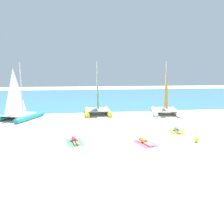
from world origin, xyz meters
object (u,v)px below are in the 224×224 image
at_px(sailboat_teal, 19,111).
at_px(towel_right, 177,132).
at_px(towel_left, 75,142).
at_px(towel_middle, 145,143).
at_px(sunbather_right, 177,130).
at_px(sailboat_white, 165,106).
at_px(beach_ball, 196,140).
at_px(sailboat_yellow, 98,106).
at_px(sunbather_middle, 144,141).
at_px(sunbather_left, 74,140).

bearing_deg(sailboat_teal, towel_right, -3.25).
height_order(towel_left, towel_right, same).
xyz_separation_m(towel_middle, sunbather_right, (3.47, 2.57, 0.13)).
distance_m(sailboat_white, beach_ball, 10.78).
height_order(sailboat_yellow, sunbather_middle, sailboat_yellow).
bearing_deg(beach_ball, sunbather_middle, 174.52).
height_order(sunbather_left, beach_ball, beach_ball).
bearing_deg(towel_middle, sailboat_yellow, 100.48).
height_order(sailboat_teal, towel_left, sailboat_teal).
relative_size(towel_right, sunbather_right, 1.22).
bearing_deg(sunbather_right, sailboat_teal, 167.28).
bearing_deg(sunbather_right, sunbather_middle, -129.58).
bearing_deg(sailboat_yellow, beach_ball, -62.59).
height_order(sailboat_teal, sunbather_middle, sailboat_teal).
bearing_deg(sailboat_yellow, sunbather_right, -56.07).
bearing_deg(sailboat_yellow, towel_right, -56.34).
distance_m(sailboat_yellow, towel_left, 10.75).
bearing_deg(sailboat_yellow, towel_middle, -77.93).
bearing_deg(towel_left, towel_right, 10.75).
bearing_deg(beach_ball, sailboat_white, 78.73).
relative_size(sailboat_yellow, towel_left, 3.20).
bearing_deg(beach_ball, towel_left, 171.32).
relative_size(towel_middle, beach_ball, 5.36).
relative_size(towel_left, sunbather_left, 1.21).
bearing_deg(sailboat_yellow, towel_left, -102.09).
relative_size(sailboat_teal, towel_middle, 3.03).
bearing_deg(sailboat_teal, beach_ball, -11.44).
distance_m(sailboat_teal, towel_middle, 14.17).
relative_size(sunbather_left, sunbather_middle, 1.01).
bearing_deg(sunbather_middle, towel_right, 20.37).
relative_size(sailboat_white, sailboat_yellow, 1.00).
height_order(sunbather_left, sunbather_right, same).
bearing_deg(sailboat_white, towel_left, -122.75).
bearing_deg(sailboat_white, beach_ball, -86.17).
relative_size(towel_left, beach_ball, 5.36).
height_order(sailboat_white, towel_right, sailboat_white).
bearing_deg(beach_ball, sailboat_teal, 144.14).
bearing_deg(towel_left, beach_ball, -8.68).
relative_size(towel_left, towel_right, 1.00).
bearing_deg(sailboat_white, towel_right, -90.61).
bearing_deg(sunbather_right, sailboat_white, 88.98).
relative_size(sailboat_yellow, sunbather_right, 3.92).
bearing_deg(sunbather_left, towel_right, 0.49).
xyz_separation_m(sunbather_left, towel_right, (8.10, 1.47, -0.13)).
distance_m(sailboat_white, towel_middle, 11.75).
xyz_separation_m(sailboat_yellow, towel_middle, (2.11, -11.38, -0.90)).
xyz_separation_m(towel_left, sunbather_left, (-0.01, 0.07, 0.13)).
height_order(towel_right, sunbather_right, sunbather_right).
xyz_separation_m(sailboat_white, sailboat_yellow, (-7.75, 1.11, 0.00)).
distance_m(sailboat_teal, sunbather_left, 10.37).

